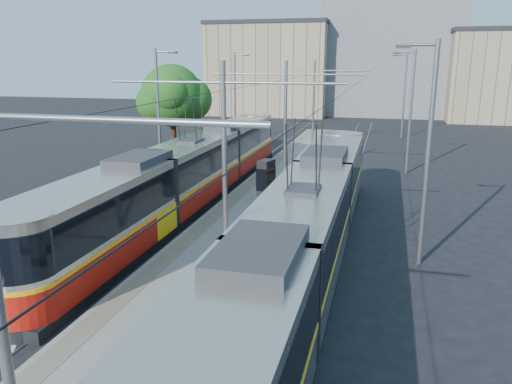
# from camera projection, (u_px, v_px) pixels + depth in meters

# --- Properties ---
(ground) EXTENTS (160.00, 160.00, 0.00)m
(ground) POSITION_uv_depth(u_px,v_px,m) (130.00, 353.00, 12.83)
(ground) COLOR black
(ground) RESTS_ON ground
(platform) EXTENTS (4.00, 50.00, 0.30)m
(platform) POSITION_uv_depth(u_px,v_px,m) (274.00, 189.00, 28.70)
(platform) COLOR gray
(platform) RESTS_ON ground
(tactile_strip_left) EXTENTS (0.70, 50.00, 0.01)m
(tactile_strip_left) POSITION_uv_depth(u_px,v_px,m) (250.00, 185.00, 29.01)
(tactile_strip_left) COLOR gray
(tactile_strip_left) RESTS_ON platform
(tactile_strip_right) EXTENTS (0.70, 50.00, 0.01)m
(tactile_strip_right) POSITION_uv_depth(u_px,v_px,m) (299.00, 188.00, 28.30)
(tactile_strip_right) COLOR gray
(tactile_strip_right) RESTS_ON platform
(rails) EXTENTS (8.71, 70.00, 0.03)m
(rails) POSITION_uv_depth(u_px,v_px,m) (274.00, 191.00, 28.73)
(rails) COLOR gray
(rails) RESTS_ON ground
(tram_left) EXTENTS (2.43, 27.93, 5.50)m
(tram_left) POSITION_uv_depth(u_px,v_px,m) (192.00, 172.00, 25.84)
(tram_left) COLOR black
(tram_left) RESTS_ON ground
(tram_right) EXTENTS (2.43, 28.50, 5.50)m
(tram_right) POSITION_uv_depth(u_px,v_px,m) (302.00, 234.00, 16.16)
(tram_right) COLOR black
(tram_right) RESTS_ON ground
(catenary) EXTENTS (9.20, 70.00, 7.00)m
(catenary) POSITION_uv_depth(u_px,v_px,m) (262.00, 118.00, 24.92)
(catenary) COLOR slate
(catenary) RESTS_ON platform
(street_lamps) EXTENTS (15.18, 38.22, 8.00)m
(street_lamps) POSITION_uv_depth(u_px,v_px,m) (289.00, 112.00, 31.41)
(street_lamps) COLOR slate
(street_lamps) RESTS_ON ground
(shelter) EXTENTS (0.84, 1.10, 2.16)m
(shelter) POSITION_uv_depth(u_px,v_px,m) (266.00, 180.00, 25.24)
(shelter) COLOR black
(shelter) RESTS_ON platform
(tree) EXTENTS (4.87, 4.51, 7.08)m
(tree) POSITION_uv_depth(u_px,v_px,m) (177.00, 97.00, 35.63)
(tree) COLOR #382314
(tree) RESTS_ON ground
(building_left) EXTENTS (16.32, 12.24, 12.38)m
(building_left) POSITION_uv_depth(u_px,v_px,m) (272.00, 69.00, 69.82)
(building_left) COLOR tan
(building_left) RESTS_ON ground
(building_centre) EXTENTS (18.36, 14.28, 17.24)m
(building_centre) POSITION_uv_depth(u_px,v_px,m) (391.00, 51.00, 69.04)
(building_centre) COLOR gray
(building_centre) RESTS_ON ground
(building_right) EXTENTS (14.28, 10.20, 11.03)m
(building_right) POSITION_uv_depth(u_px,v_px,m) (508.00, 76.00, 60.80)
(building_right) COLOR tan
(building_right) RESTS_ON ground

